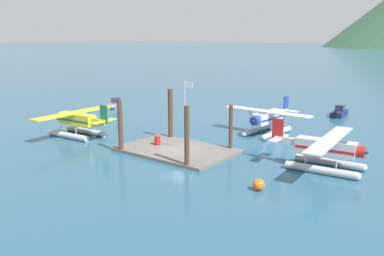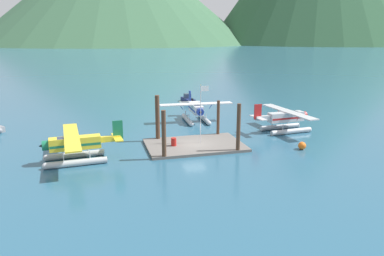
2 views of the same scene
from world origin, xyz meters
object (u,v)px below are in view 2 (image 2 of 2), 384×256
Objects in this scene: fuel_drum at (174,142)px; seaplane_silver_stbd_fwd at (286,120)px; mooring_buoy at (302,146)px; seaplane_yellow_port_aft at (75,146)px; seaplane_white_bow_right at (196,111)px; boat_navy_open_north at (188,99)px; flagpole at (202,107)px.

seaplane_silver_stbd_fwd is (15.50, 3.39, 0.84)m from fuel_drum.
seaplane_yellow_port_aft reaches higher than mooring_buoy.
seaplane_white_bow_right and seaplane_silver_stbd_fwd have the same top height.
boat_navy_open_north reaches higher than fuel_drum.
seaplane_yellow_port_aft is 21.07m from seaplane_white_bow_right.
seaplane_yellow_port_aft is 1.00× the size of seaplane_white_bow_right.
fuel_drum is at bearing 163.26° from mooring_buoy.
boat_navy_open_north is (8.69, 27.70, -0.25)m from fuel_drum.
flagpole is 13.97m from seaplane_yellow_port_aft.
boat_navy_open_north is (2.87, 15.89, -1.09)m from seaplane_white_bow_right.
seaplane_yellow_port_aft is (-13.51, -2.21, -2.78)m from flagpole.
seaplane_white_bow_right is at bearing 77.51° from flagpole.
seaplane_yellow_port_aft is 26.24m from seaplane_silver_stbd_fwd.
boat_navy_open_north is (-6.80, 24.31, -1.09)m from seaplane_silver_stbd_fwd.
seaplane_white_bow_right reaches higher than boat_navy_open_north.
flagpole reaches higher than mooring_buoy.
mooring_buoy is at bearing -81.55° from boat_navy_open_north.
seaplane_white_bow_right is at bearing 63.75° from fuel_drum.
mooring_buoy is 0.08× the size of seaplane_white_bow_right.
seaplane_yellow_port_aft is at bearing -122.62° from boat_navy_open_north.
fuel_drum reaches higher than mooring_buoy.
mooring_buoy is at bearing -16.74° from fuel_drum.
boat_navy_open_north is at bearing 105.64° from seaplane_silver_stbd_fwd.
seaplane_silver_stbd_fwd is at bearing 13.90° from flagpole.
mooring_buoy is 23.75m from seaplane_yellow_port_aft.
seaplane_silver_stbd_fwd is at bearing -41.07° from seaplane_white_bow_right.
seaplane_yellow_port_aft is (-23.62, 2.18, 1.15)m from mooring_buoy.
seaplane_silver_stbd_fwd is 2.14× the size of boat_navy_open_north.
boat_navy_open_north reaches higher than mooring_buoy.
seaplane_yellow_port_aft is at bearing 174.72° from mooring_buoy.
flagpole is 0.63× the size of seaplane_yellow_port_aft.
boat_navy_open_north is (5.40, 27.33, -3.87)m from flagpole.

